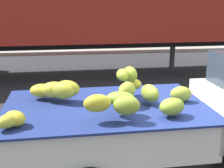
{
  "coord_description": "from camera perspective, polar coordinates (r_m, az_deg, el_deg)",
  "views": [
    {
      "loc": [
        -1.7,
        -3.79,
        2.5
      ],
      "look_at": [
        -1.09,
        0.82,
        1.18
      ],
      "focal_mm": 47.27,
      "sensor_mm": 36.0,
      "label": 1
    }
  ],
  "objects": [
    {
      "name": "curb_strip",
      "position": [
        14.77,
        -0.89,
        6.42
      ],
      "size": [
        80.0,
        0.8,
        0.16
      ],
      "primitive_type": "cube",
      "color": "gray",
      "rests_on": "ground"
    }
  ]
}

